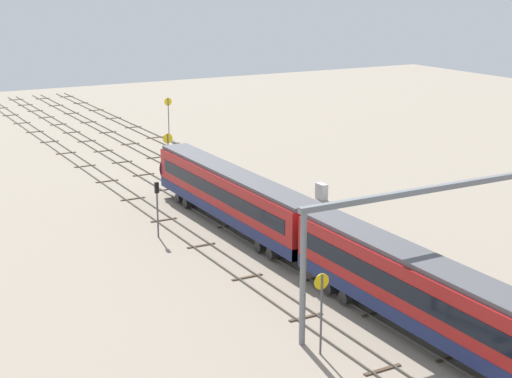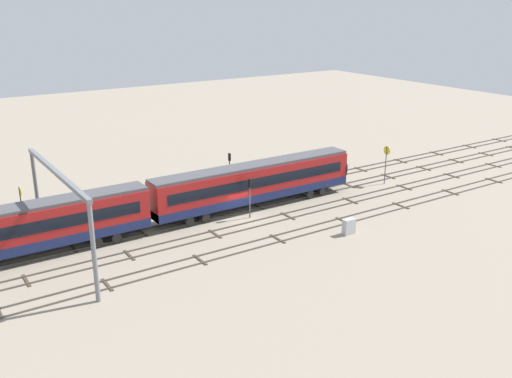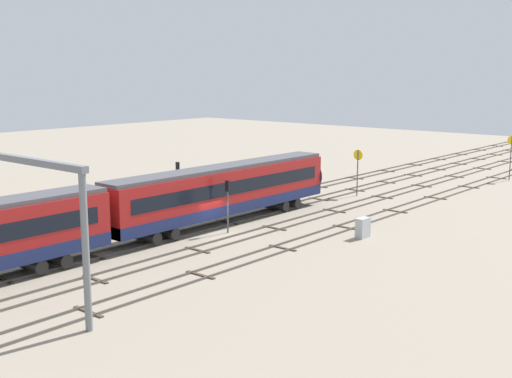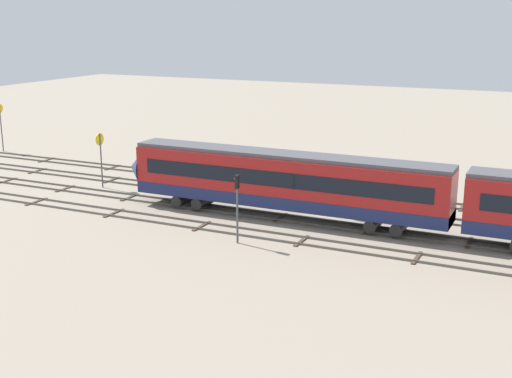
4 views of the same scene
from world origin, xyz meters
name	(u,v)px [view 3 (image 3 of 4)]	position (x,y,z in m)	size (l,w,h in m)	color
ground_plane	(218,234)	(0.00, 0.00, 0.00)	(191.93, 191.93, 0.00)	gray
track_near_foreground	(283,248)	(0.00, -6.48, 0.07)	(175.93, 2.40, 0.16)	#59544C
track_second_near	(238,238)	(0.00, -2.16, 0.07)	(175.93, 2.40, 0.16)	#59544C
track_with_train	(199,229)	(0.00, 2.16, 0.07)	(175.93, 2.40, 0.16)	#59544C
track_second_far	(163,221)	(0.00, 6.48, 0.07)	(175.93, 2.40, 0.16)	#59544C
speed_sign_mid_trackside	(358,165)	(21.11, 0.31, 3.24)	(0.14, 1.06, 4.80)	#4C4C51
speed_sign_far_trackside	(511,151)	(41.28, -8.20, 3.51)	(0.14, 1.04, 5.27)	#4C4C51
signal_light_trackside_approach	(228,198)	(0.88, -0.24, 2.79)	(0.31, 0.32, 4.24)	#4C4C51
signal_light_trackside_departure	(178,179)	(3.73, 8.57, 3.02)	(0.31, 0.32, 4.61)	#4C4C51
relay_cabinet	(363,228)	(6.52, -9.22, 0.78)	(1.28, 0.65, 1.55)	#B2B7BC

